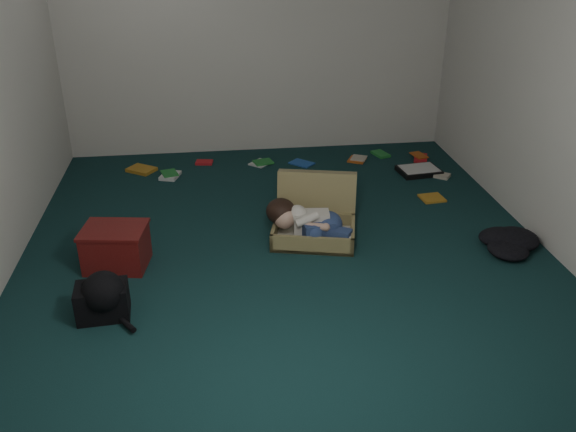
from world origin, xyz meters
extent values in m
plane|color=#102F30|center=(0.00, 0.00, 0.00)|extent=(4.50, 4.50, 0.00)
plane|color=white|center=(0.00, 2.25, 1.30)|extent=(4.50, 0.00, 4.50)
plane|color=white|center=(0.00, -2.25, 1.30)|extent=(4.50, 0.00, 4.50)
plane|color=white|center=(2.00, 0.00, 1.30)|extent=(0.00, 4.50, 4.50)
cube|color=#8F824E|center=(0.24, 0.09, 0.07)|extent=(0.73, 0.59, 0.15)
cube|color=silver|center=(0.24, 0.09, 0.04)|extent=(0.66, 0.53, 0.02)
cube|color=#8F824E|center=(0.31, 0.38, 0.23)|extent=(0.67, 0.34, 0.47)
cube|color=beige|center=(0.21, 0.08, 0.16)|extent=(0.29, 0.18, 0.20)
sphere|color=tan|center=(0.01, 0.10, 0.21)|extent=(0.17, 0.17, 0.17)
ellipsoid|color=black|center=(-0.02, 0.16, 0.24)|extent=(0.23, 0.24, 0.20)
ellipsoid|color=navy|center=(0.35, 0.05, 0.16)|extent=(0.21, 0.24, 0.20)
cube|color=navy|center=(0.25, -0.03, 0.15)|extent=(0.25, 0.15, 0.13)
cube|color=navy|center=(0.38, -0.07, 0.12)|extent=(0.24, 0.21, 0.10)
sphere|color=white|center=(0.48, -0.06, 0.11)|extent=(0.10, 0.10, 0.10)
sphere|color=white|center=(0.46, -0.12, 0.10)|extent=(0.09, 0.09, 0.09)
cylinder|color=tan|center=(0.23, -0.05, 0.20)|extent=(0.17, 0.09, 0.06)
cube|color=#5F1413|center=(-1.25, -0.11, 0.14)|extent=(0.48, 0.40, 0.29)
cube|color=#5F1413|center=(-1.25, -0.11, 0.30)|extent=(0.50, 0.42, 0.02)
cube|color=black|center=(1.52, 1.35, 0.02)|extent=(0.43, 0.34, 0.05)
cube|color=white|center=(1.52, 1.35, 0.05)|extent=(0.38, 0.30, 0.01)
cube|color=#C68722|center=(-1.24, 1.76, 0.01)|extent=(0.20, 0.15, 0.02)
cube|color=red|center=(-0.61, 1.89, 0.01)|extent=(0.25, 0.24, 0.02)
cube|color=white|center=(-0.03, 1.81, 0.01)|extent=(0.20, 0.24, 0.02)
cube|color=#2157B4|center=(0.39, 1.75, 0.01)|extent=(0.21, 0.24, 0.02)
cube|color=#C45417|center=(0.98, 1.77, 0.01)|extent=(0.25, 0.24, 0.02)
cube|color=#258834|center=(1.27, 1.89, 0.01)|extent=(0.21, 0.17, 0.02)
cube|color=#912483|center=(1.59, 1.40, 0.01)|extent=(0.25, 0.25, 0.02)
cube|color=beige|center=(1.70, 1.22, 0.01)|extent=(0.19, 0.23, 0.02)
cube|color=#C68722|center=(1.43, 0.73, 0.01)|extent=(0.22, 0.25, 0.02)
cube|color=red|center=(1.66, 1.71, 0.01)|extent=(0.25, 0.23, 0.02)
cube|color=white|center=(-0.95, 1.56, 0.01)|extent=(0.23, 0.18, 0.02)
camera|label=1|loc=(-0.51, -4.09, 2.31)|focal=38.00mm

